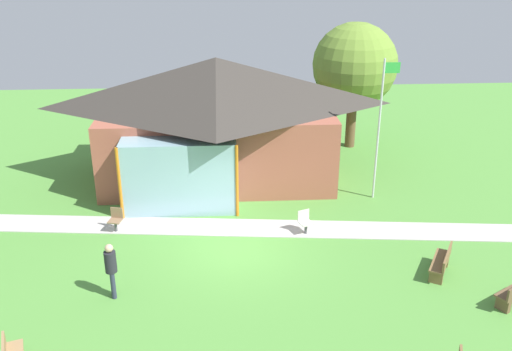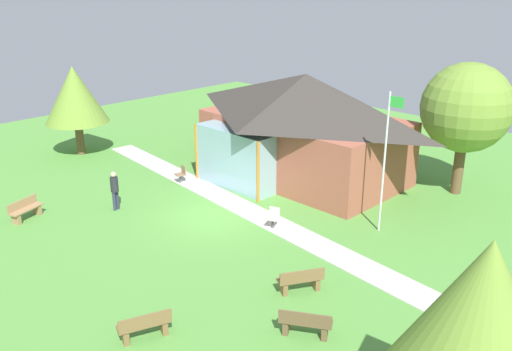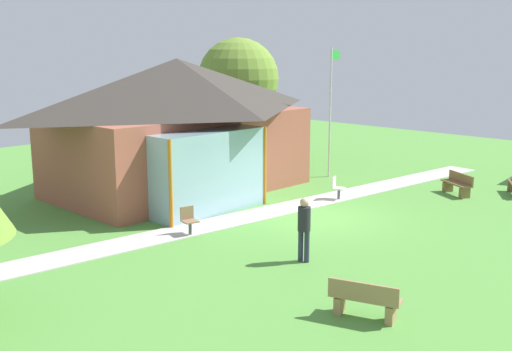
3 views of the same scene
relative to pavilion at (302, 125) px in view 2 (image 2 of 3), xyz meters
The scene contains 14 objects.
ground_plane 6.88m from the pavilion, 83.90° to the right, with size 44.00×44.00×0.00m, color #54933D.
pavilion is the anchor object (origin of this frame).
footpath 5.54m from the pavilion, 82.02° to the right, with size 23.01×1.30×0.03m, color #BCB7B2.
flagpole 6.80m from the pavilion, 21.88° to the right, with size 0.64×0.08×5.61m.
bench_mid_right 11.01m from the pavilion, 49.53° to the right, with size 1.12×1.52×0.84m.
bench_front_right 14.38m from the pavilion, 67.35° to the right, with size 0.93×1.56×0.84m.
bench_lawn_far_right 13.27m from the pavilion, 48.95° to the right, with size 1.51×1.16×0.84m.
bench_front_left 13.11m from the pavilion, 111.90° to the right, with size 0.90×1.56×0.84m.
patio_chair_west 6.38m from the pavilion, 126.73° to the right, with size 0.53×0.53×0.86m.
patio_chair_lawn_spare 6.59m from the pavilion, 59.67° to the right, with size 0.57×0.57×0.86m.
visitor_strolling_lawn 9.44m from the pavilion, 108.70° to the right, with size 0.34×0.34×1.74m.
tree_west_hedge 12.76m from the pavilion, 152.27° to the right, with size 3.46×3.46×4.97m.
tree_behind_pavilion_right 7.55m from the pavilion, 27.70° to the left, with size 4.01×4.01×6.07m.
tree_far_east 17.66m from the pavilion, 38.99° to the right, with size 3.60×3.60×5.31m.
Camera 2 is at (16.13, -13.81, 9.64)m, focal length 38.63 mm.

